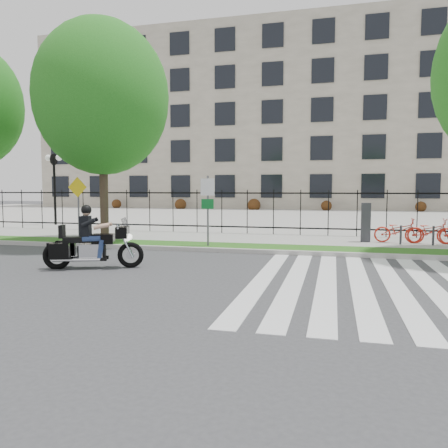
# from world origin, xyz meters

# --- Properties ---
(ground) EXTENTS (120.00, 120.00, 0.00)m
(ground) POSITION_xyz_m (0.00, 0.00, 0.00)
(ground) COLOR #363638
(ground) RESTS_ON ground
(curb) EXTENTS (60.00, 0.20, 0.15)m
(curb) POSITION_xyz_m (0.00, 4.10, 0.07)
(curb) COLOR #A4A09A
(curb) RESTS_ON ground
(grass_verge) EXTENTS (60.00, 1.50, 0.15)m
(grass_verge) POSITION_xyz_m (0.00, 4.95, 0.07)
(grass_verge) COLOR #1B4F13
(grass_verge) RESTS_ON ground
(sidewalk) EXTENTS (60.00, 3.50, 0.15)m
(sidewalk) POSITION_xyz_m (0.00, 7.45, 0.07)
(sidewalk) COLOR #A29F97
(sidewalk) RESTS_ON ground
(plaza) EXTENTS (80.00, 34.00, 0.10)m
(plaza) POSITION_xyz_m (0.00, 25.00, 0.05)
(plaza) COLOR #A29F97
(plaza) RESTS_ON ground
(crosswalk_stripes) EXTENTS (5.70, 8.00, 0.01)m
(crosswalk_stripes) POSITION_xyz_m (4.83, 0.00, 0.01)
(crosswalk_stripes) COLOR silver
(crosswalk_stripes) RESTS_ON ground
(iron_fence) EXTENTS (30.00, 0.06, 2.00)m
(iron_fence) POSITION_xyz_m (0.00, 9.20, 1.15)
(iron_fence) COLOR black
(iron_fence) RESTS_ON sidewalk
(office_building) EXTENTS (60.00, 21.90, 20.15)m
(office_building) POSITION_xyz_m (0.00, 44.92, 9.97)
(office_building) COLOR gray
(office_building) RESTS_ON ground
(lamp_post_left) EXTENTS (1.06, 0.70, 4.25)m
(lamp_post_left) POSITION_xyz_m (-12.00, 12.00, 3.21)
(lamp_post_left) COLOR black
(lamp_post_left) RESTS_ON ground
(street_tree_1) EXTENTS (5.09, 5.09, 8.43)m
(street_tree_1) POSITION_xyz_m (-4.82, 4.95, 5.64)
(street_tree_1) COLOR #36251D
(street_tree_1) RESTS_ON grass_verge
(sign_pole_regulatory) EXTENTS (0.50, 0.09, 2.50)m
(sign_pole_regulatory) POSITION_xyz_m (-0.53, 4.58, 1.74)
(sign_pole_regulatory) COLOR #59595B
(sign_pole_regulatory) RESTS_ON grass_verge
(sign_pole_warning) EXTENTS (0.78, 0.09, 2.49)m
(sign_pole_warning) POSITION_xyz_m (-5.72, 4.58, 1.74)
(sign_pole_warning) COLOR #59595B
(sign_pole_warning) RESTS_ON grass_verge
(motorcycle_rider) EXTENTS (2.63, 1.31, 2.11)m
(motorcycle_rider) POSITION_xyz_m (-2.57, 0.31, 0.70)
(motorcycle_rider) COLOR black
(motorcycle_rider) RESTS_ON ground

